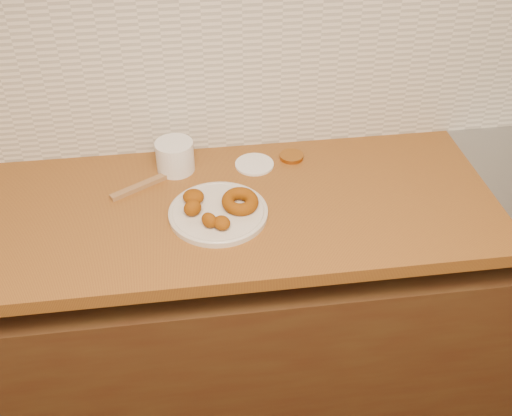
{
  "coord_description": "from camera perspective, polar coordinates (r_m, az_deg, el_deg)",
  "views": [
    {
      "loc": [
        -0.35,
        0.38,
        1.92
      ],
      "look_at": [
        -0.18,
        1.62,
        0.93
      ],
      "focal_mm": 42.0,
      "sensor_mm": 36.0,
      "label": 1
    }
  ],
  "objects": [
    {
      "name": "base_cabinet",
      "position": [
        2.04,
        4.79,
        -10.34
      ],
      "size": [
        3.6,
        0.6,
        0.77
      ],
      "primitive_type": "cube",
      "color": "#493218",
      "rests_on": "floor"
    },
    {
      "name": "donut_plate",
      "position": [
        1.61,
        -3.61,
        -0.48
      ],
      "size": [
        0.27,
        0.27,
        0.02
      ],
      "primitive_type": "cylinder",
      "color": "beige",
      "rests_on": "butcher_block"
    },
    {
      "name": "backsplash",
      "position": [
        1.79,
        4.23,
        14.65
      ],
      "size": [
        3.6,
        0.02,
        0.6
      ],
      "primitive_type": "cube",
      "color": "silver",
      "rests_on": "wall_back"
    },
    {
      "name": "fried_dough_chunks",
      "position": [
        1.59,
        -5.19,
        -0.11
      ],
      "size": [
        0.13,
        0.18,
        0.04
      ],
      "color": "#7E3F03",
      "rests_on": "donut_plate"
    },
    {
      "name": "tub_lid",
      "position": [
        1.81,
        -0.15,
        4.18
      ],
      "size": [
        0.14,
        0.14,
        0.01
      ],
      "primitive_type": "cylinder",
      "rotation": [
        0.0,
        0.0,
        -0.24
      ],
      "color": "white",
      "rests_on": "butcher_block"
    },
    {
      "name": "wooden_utensil",
      "position": [
        1.74,
        -11.1,
        1.98
      ],
      "size": [
        0.16,
        0.11,
        0.01
      ],
      "primitive_type": "cube",
      "rotation": [
        0.0,
        0.0,
        0.54
      ],
      "color": "olive",
      "rests_on": "butcher_block"
    },
    {
      "name": "brass_jar_lid",
      "position": [
        1.84,
        3.4,
        4.92
      ],
      "size": [
        0.08,
        0.08,
        0.01
      ],
      "primitive_type": "cylinder",
      "rotation": [
        0.0,
        0.0,
        -0.07
      ],
      "color": "#A96926",
      "rests_on": "butcher_block"
    },
    {
      "name": "plastic_tub",
      "position": [
        1.78,
        -7.72,
        4.9
      ],
      "size": [
        0.13,
        0.13,
        0.09
      ],
      "primitive_type": "cylinder",
      "rotation": [
        0.0,
        0.0,
        -0.14
      ],
      "color": "white",
      "rests_on": "butcher_block"
    },
    {
      "name": "butcher_block",
      "position": [
        1.7,
        -16.29,
        -1.16
      ],
      "size": [
        2.3,
        0.62,
        0.04
      ],
      "primitive_type": "cube",
      "color": "brown",
      "rests_on": "base_cabinet"
    },
    {
      "name": "ring_donut",
      "position": [
        1.61,
        -1.55,
        0.64
      ],
      "size": [
        0.14,
        0.14,
        0.05
      ],
      "primitive_type": "torus",
      "rotation": [
        0.1,
        0.0,
        0.48
      ],
      "color": "#7E3F03",
      "rests_on": "donut_plate"
    }
  ]
}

